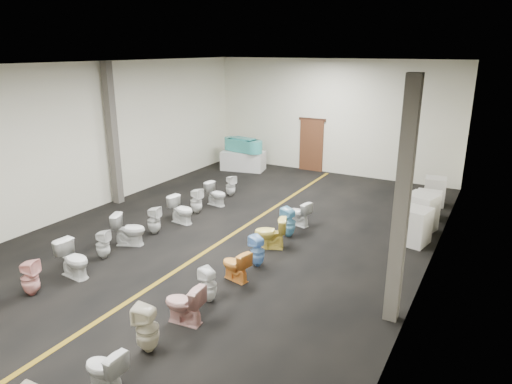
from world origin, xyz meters
TOP-DOWN VIEW (x-y plane):
  - floor at (0.00, 0.00)m, footprint 16.00×16.00m
  - ceiling at (0.00, 0.00)m, footprint 16.00×16.00m
  - wall_back at (0.00, 8.00)m, footprint 10.00×0.00m
  - wall_left at (-5.00, 0.00)m, footprint 0.00×16.00m
  - wall_right at (5.00, 0.00)m, footprint 0.00×16.00m
  - aisle_stripe at (0.00, 0.00)m, footprint 0.12×15.60m
  - back_door at (-0.80, 7.94)m, footprint 1.00×0.10m
  - door_frame at (-0.80, 7.95)m, footprint 1.15×0.08m
  - column_left at (-4.75, 1.00)m, footprint 0.25×0.25m
  - column_right at (4.75, -1.50)m, footprint 0.25×0.25m
  - display_table at (-3.29, 6.63)m, footprint 1.89×1.22m
  - bathtub at (-3.29, 6.63)m, footprint 1.84×0.88m
  - appliance_crate_a at (4.40, 2.29)m, footprint 0.87×0.87m
  - appliance_crate_b at (4.40, 3.29)m, footprint 0.94×0.94m
  - appliance_crate_c at (4.40, 4.48)m, footprint 0.71×0.71m
  - appliance_crate_d at (4.40, 5.78)m, footprint 0.71×0.71m
  - toilet_left_3 at (-1.93, -4.24)m, footprint 0.45×0.45m
  - toilet_left_4 at (-1.80, -3.25)m, footprint 0.85×0.53m
  - toilet_left_5 at (-1.95, -2.28)m, footprint 0.41×0.41m
  - toilet_left_6 at (-1.97, -1.36)m, footprint 0.94×0.76m
  - toilet_left_7 at (-1.91, -0.50)m, footprint 0.42×0.42m
  - toilet_left_8 at (-1.76, 0.53)m, footprint 0.81×0.51m
  - toilet_left_9 at (-1.87, 1.40)m, footprint 0.37×0.36m
  - toilet_left_10 at (-1.76, 2.33)m, footprint 0.78×0.52m
  - toilet_left_11 at (-1.86, 3.36)m, footprint 0.43×0.42m
  - toilet_right_1 at (1.50, -5.48)m, footprint 0.70×0.41m
  - toilet_right_2 at (1.42, -4.46)m, footprint 0.49×0.48m
  - toilet_right_3 at (1.44, -3.51)m, footprint 0.80×0.50m
  - toilet_right_4 at (1.40, -2.66)m, footprint 0.41×0.40m
  - toilet_right_5 at (1.41, -1.65)m, footprint 0.76×0.54m
  - toilet_right_6 at (1.50, -0.82)m, footprint 0.44×0.44m
  - toilet_right_7 at (1.30, 0.21)m, footprint 0.91×0.72m
  - toilet_right_8 at (1.39, 1.12)m, footprint 0.46×0.45m
  - toilet_right_9 at (1.29, 2.01)m, footprint 0.79×0.58m

SIDE VIEW (x-z plane):
  - floor at x=0.00m, z-range 0.00..0.00m
  - aisle_stripe at x=0.00m, z-range 0.00..0.01m
  - toilet_right_5 at x=1.41m, z-range 0.00..0.71m
  - toilet_right_1 at x=1.50m, z-range 0.00..0.71m
  - toilet_right_4 at x=1.40m, z-range 0.00..0.72m
  - toilet_left_5 at x=-1.95m, z-range 0.00..0.72m
  - toilet_right_9 at x=1.29m, z-range 0.00..0.72m
  - toilet_left_11 at x=-1.86m, z-range 0.00..0.73m
  - toilet_left_10 at x=-1.76m, z-range 0.00..0.74m
  - toilet_right_6 at x=1.50m, z-range 0.00..0.75m
  - toilet_left_7 at x=-1.91m, z-range 0.00..0.77m
  - display_table at x=-3.29m, z-range 0.00..0.78m
  - toilet_left_3 at x=-1.93m, z-range 0.00..0.78m
  - toilet_right_3 at x=1.44m, z-range 0.00..0.78m
  - toilet_left_9 at x=-1.87m, z-range 0.00..0.79m
  - toilet_left_8 at x=-1.76m, z-range 0.00..0.79m
  - appliance_crate_c at x=4.40m, z-range 0.00..0.79m
  - toilet_right_8 at x=1.39m, z-range 0.00..0.81m
  - toilet_right_7 at x=1.30m, z-range 0.00..0.82m
  - toilet_left_4 at x=-1.80m, z-range 0.00..0.83m
  - toilet_left_6 at x=-1.97m, z-range 0.00..0.83m
  - toilet_right_2 at x=1.42m, z-range 0.00..0.85m
  - appliance_crate_d at x=4.40m, z-range 0.00..0.91m
  - appliance_crate_a at x=4.40m, z-range 0.00..0.95m
  - appliance_crate_b at x=4.40m, z-range 0.00..1.04m
  - back_door at x=-0.80m, z-range 0.00..2.10m
  - bathtub at x=-3.29m, z-range 0.79..1.34m
  - door_frame at x=-0.80m, z-range 2.07..2.17m
  - wall_back at x=0.00m, z-range -2.75..7.25m
  - wall_left at x=-5.00m, z-range -5.75..10.25m
  - wall_right at x=5.00m, z-range -5.75..10.25m
  - column_left at x=-4.75m, z-range 0.00..4.50m
  - column_right at x=4.75m, z-range 0.00..4.50m
  - ceiling at x=0.00m, z-range 4.50..4.50m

